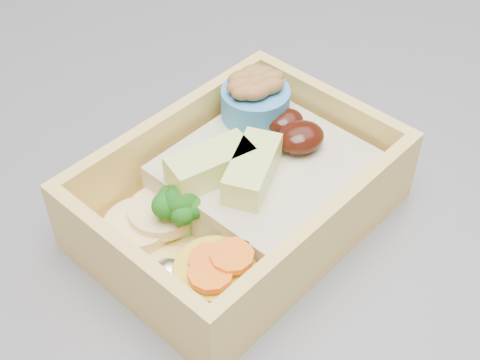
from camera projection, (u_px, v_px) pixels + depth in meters
name	position (u px, v px, depth m)	size (l,w,h in m)	color
bento_box	(244.00, 187.00, 0.40)	(0.21, 0.19, 0.07)	#EBC361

